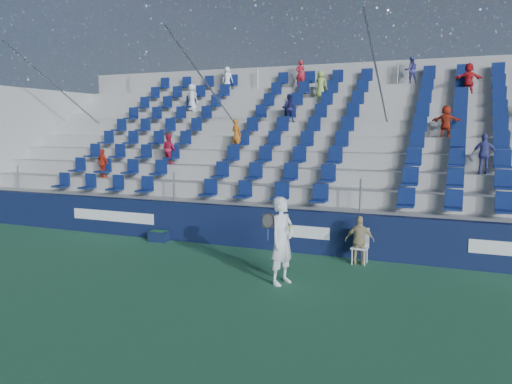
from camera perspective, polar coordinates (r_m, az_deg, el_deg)
ground at (r=12.07m, az=-6.09°, el=-9.55°), size 70.00×70.00×0.00m
sponsor_wall at (r=14.68m, az=-0.19°, el=-4.07°), size 24.00×0.32×1.20m
grandstand at (r=19.24m, az=5.72°, el=3.20°), size 24.00×8.17×6.63m
tennis_player at (r=11.23m, az=3.01°, el=-5.56°), size 0.73×0.83×1.98m
line_judge_chair at (r=13.31m, az=11.87°, el=-5.74°), size 0.41×0.42×0.92m
line_judge at (r=13.15m, az=11.76°, el=-5.42°), size 0.79×0.45×1.26m
ball_bin at (r=15.85m, az=-11.04°, el=-4.91°), size 0.61×0.42×0.33m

